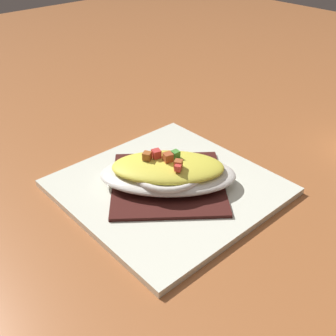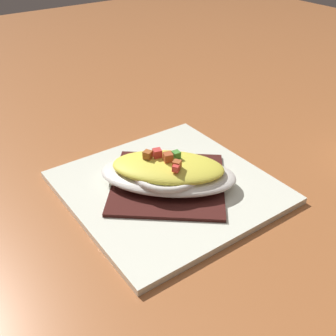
# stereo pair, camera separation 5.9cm
# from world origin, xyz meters

# --- Properties ---
(ground_plane) EXTENTS (2.60, 2.60, 0.00)m
(ground_plane) POSITION_xyz_m (0.00, 0.00, 0.00)
(ground_plane) COLOR #A25D31
(square_plate) EXTENTS (0.29, 0.29, 0.01)m
(square_plate) POSITION_xyz_m (0.00, 0.00, 0.01)
(square_plate) COLOR white
(square_plate) RESTS_ON ground_plane
(folded_napkin) EXTENTS (0.24, 0.24, 0.01)m
(folded_napkin) POSITION_xyz_m (0.00, 0.00, 0.01)
(folded_napkin) COLOR #401915
(folded_napkin) RESTS_ON square_plate
(gratin_dish) EXTENTS (0.22, 0.22, 0.05)m
(gratin_dish) POSITION_xyz_m (-0.00, -0.00, 0.03)
(gratin_dish) COLOR white
(gratin_dish) RESTS_ON folded_napkin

